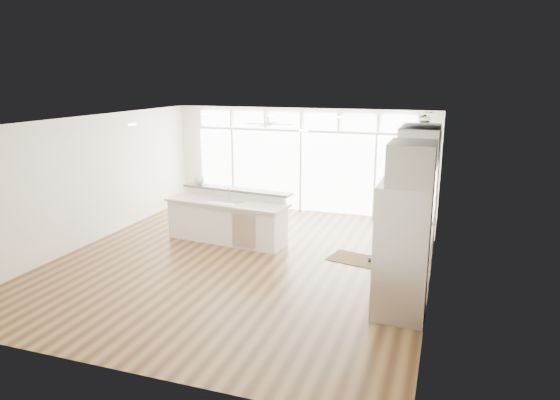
% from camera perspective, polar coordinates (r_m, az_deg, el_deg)
% --- Properties ---
extents(floor, '(7.00, 8.00, 0.02)m').
position_cam_1_polar(floor, '(9.86, -4.19, -6.84)').
color(floor, '#462D15').
rests_on(floor, ground).
extents(ceiling, '(7.00, 8.00, 0.02)m').
position_cam_1_polar(ceiling, '(9.26, -4.49, 9.05)').
color(ceiling, white).
rests_on(ceiling, wall_back).
extents(wall_back, '(7.00, 0.04, 2.70)m').
position_cam_1_polar(wall_back, '(13.17, 2.51, 4.59)').
color(wall_back, silver).
rests_on(wall_back, floor).
extents(wall_front, '(7.00, 0.04, 2.70)m').
position_cam_1_polar(wall_front, '(6.15, -19.19, -7.14)').
color(wall_front, silver).
rests_on(wall_front, floor).
extents(wall_left, '(0.04, 8.00, 2.70)m').
position_cam_1_polar(wall_left, '(11.29, -20.93, 2.11)').
color(wall_left, silver).
rests_on(wall_left, floor).
extents(wall_right, '(0.04, 8.00, 2.70)m').
position_cam_1_polar(wall_right, '(8.74, 17.29, -0.82)').
color(wall_right, silver).
rests_on(wall_right, floor).
extents(glass_wall, '(5.80, 0.06, 2.08)m').
position_cam_1_polar(glass_wall, '(13.16, 2.42, 3.27)').
color(glass_wall, white).
rests_on(glass_wall, wall_back).
extents(transom_row, '(5.90, 0.06, 0.40)m').
position_cam_1_polar(transom_row, '(12.98, 2.48, 9.04)').
color(transom_row, white).
rests_on(transom_row, wall_back).
extents(desk_window, '(0.04, 0.85, 0.85)m').
position_cam_1_polar(desk_window, '(8.99, 17.20, 0.89)').
color(desk_window, white).
rests_on(desk_window, wall_right).
extents(ceiling_fan, '(1.16, 1.16, 0.32)m').
position_cam_1_polar(ceiling_fan, '(12.05, -1.38, 9.16)').
color(ceiling_fan, silver).
rests_on(ceiling_fan, ceiling).
extents(recessed_lights, '(3.40, 3.00, 0.02)m').
position_cam_1_polar(recessed_lights, '(9.44, -4.01, 9.03)').
color(recessed_lights, white).
rests_on(recessed_lights, ceiling).
extents(oven_cabinet, '(0.64, 1.20, 2.50)m').
position_cam_1_polar(oven_cabinet, '(10.52, 15.80, 1.16)').
color(oven_cabinet, white).
rests_on(oven_cabinet, floor).
extents(desk_nook, '(0.72, 1.30, 0.76)m').
position_cam_1_polar(desk_nook, '(9.32, 14.65, -5.98)').
color(desk_nook, white).
rests_on(desk_nook, floor).
extents(upper_cabinets, '(0.64, 1.30, 0.64)m').
position_cam_1_polar(upper_cabinets, '(8.86, 15.69, 6.08)').
color(upper_cabinets, white).
rests_on(upper_cabinets, wall_right).
extents(refrigerator, '(0.76, 0.90, 2.00)m').
position_cam_1_polar(refrigerator, '(7.56, 13.78, -5.63)').
color(refrigerator, silver).
rests_on(refrigerator, floor).
extents(fridge_cabinet, '(0.64, 0.90, 0.60)m').
position_cam_1_polar(fridge_cabinet, '(7.24, 14.85, 4.08)').
color(fridge_cabinet, white).
rests_on(fridge_cabinet, wall_right).
extents(framed_photos, '(0.06, 0.22, 0.80)m').
position_cam_1_polar(framed_photos, '(9.62, 17.27, 0.81)').
color(framed_photos, black).
rests_on(framed_photos, wall_right).
extents(kitchen_island, '(2.83, 1.34, 1.08)m').
position_cam_1_polar(kitchen_island, '(10.80, -6.12, -1.94)').
color(kitchen_island, white).
rests_on(kitchen_island, floor).
extents(rug, '(1.08, 0.88, 0.01)m').
position_cam_1_polar(rug, '(9.96, 8.43, -6.65)').
color(rug, '#32210F').
rests_on(rug, floor).
extents(office_chair, '(0.69, 0.66, 1.11)m').
position_cam_1_polar(office_chair, '(9.70, 12.08, -3.95)').
color(office_chair, black).
rests_on(office_chair, floor).
extents(fishbowl, '(0.30, 0.30, 0.24)m').
position_cam_1_polar(fishbowl, '(11.48, -9.22, 2.32)').
color(fishbowl, silver).
rests_on(fishbowl, kitchen_island).
extents(monitor, '(0.15, 0.49, 0.40)m').
position_cam_1_polar(monitor, '(9.15, 14.37, -2.50)').
color(monitor, black).
rests_on(monitor, desk_nook).
extents(keyboard, '(0.13, 0.33, 0.02)m').
position_cam_1_polar(keyboard, '(9.21, 13.25, -3.57)').
color(keyboard, white).
rests_on(keyboard, desk_nook).
extents(potted_plant, '(0.34, 0.36, 0.25)m').
position_cam_1_polar(potted_plant, '(10.32, 16.31, 8.63)').
color(potted_plant, '#335C27').
rests_on(potted_plant, oven_cabinet).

